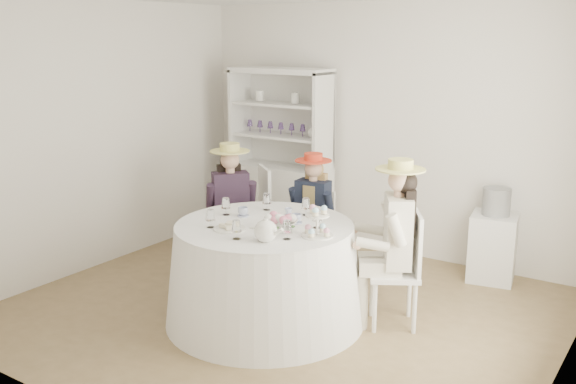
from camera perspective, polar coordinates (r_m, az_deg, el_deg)
The scene contains 22 objects.
ground at distance 5.73m, azimuth -0.56°, elevation -10.45°, with size 4.50×4.50×0.00m, color brown.
wall_back at distance 7.04m, azimuth 8.65°, elevation 5.46°, with size 4.50×4.50×0.00m, color white.
wall_front at distance 3.88m, azimuth -17.49°, elevation -1.88°, with size 4.50×4.50×0.00m, color white.
wall_left at distance 6.82m, azimuth -16.47°, elevation 4.79°, with size 4.50×4.50×0.00m, color white.
wall_right at distance 4.48m, azimuth 23.91°, elevation -0.35°, with size 4.50×4.50×0.00m, color white.
tea_table at distance 5.40m, azimuth -2.08°, elevation -7.20°, with size 1.67×1.67×0.84m.
hutch at distance 7.46m, azimuth -0.55°, elevation 1.09°, with size 1.21×0.53×1.99m.
side_table at distance 6.60m, azimuth 17.73°, elevation -4.71°, with size 0.43×0.43×0.66m, color silver.
hatbox at distance 6.47m, azimuth 18.03°, elevation -0.80°, with size 0.27×0.27×0.27m, color black.
guest_left at distance 6.26m, azimuth -5.07°, elevation -0.99°, with size 0.58×0.56×1.35m.
guest_mid at distance 6.23m, azimuth 2.15°, elevation -1.49°, with size 0.46×0.48×1.25m.
guest_right at distance 5.26m, azimuth 9.46°, elevation -3.68°, with size 0.60×0.55×1.40m.
spare_chair at distance 6.57m, azimuth -1.06°, elevation -1.95°, with size 0.62×0.62×1.06m.
teacup_a at distance 5.48m, azimuth -4.02°, elevation -1.82°, with size 0.09×0.09×0.07m, color white.
teacup_b at distance 5.48m, azimuth 0.05°, elevation -1.85°, with size 0.07×0.07×0.06m, color white.
teacup_c at distance 5.28m, azimuth 0.74°, elevation -2.42°, with size 0.09×0.09×0.07m, color white.
flower_bowl at distance 5.14m, azimuth -0.45°, elevation -2.95°, with size 0.23×0.23×0.06m, color white.
flower_arrangement at distance 5.08m, azimuth -0.71°, elevation -2.45°, with size 0.18×0.19×0.07m.
table_teapot at distance 4.81m, azimuth -1.98°, elevation -3.50°, with size 0.25×0.18×0.18m.
sandwich_plate at distance 5.13m, azimuth -5.21°, elevation -3.19°, with size 0.26×0.26×0.06m.
cupcake_stand at distance 4.93m, azimuth 2.61°, elevation -2.99°, with size 0.25×0.25×0.24m.
stemware_set at distance 5.24m, azimuth -2.12°, elevation -2.09°, with size 0.93×0.93×0.15m.
Camera 1 is at (2.94, -4.31, 2.36)m, focal length 40.00 mm.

